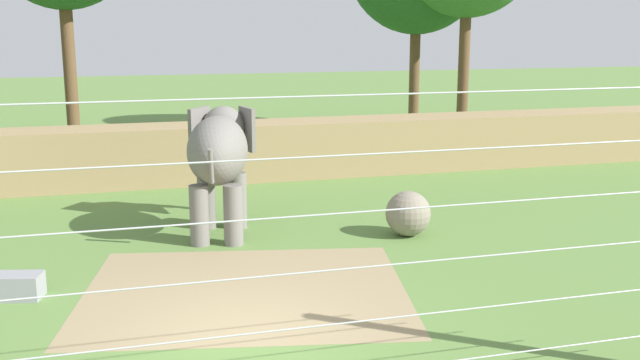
{
  "coord_description": "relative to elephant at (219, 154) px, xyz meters",
  "views": [
    {
      "loc": [
        -1.71,
        -10.46,
        4.73
      ],
      "look_at": [
        2.52,
        4.59,
        1.4
      ],
      "focal_mm": 41.39,
      "sensor_mm": 36.0,
      "label": 1
    }
  ],
  "objects": [
    {
      "name": "cable_fence",
      "position": [
        -0.53,
        -8.91,
        0.24
      ],
      "size": [
        12.85,
        0.24,
        4.14
      ],
      "color": "brown",
      "rests_on": "ground"
    },
    {
      "name": "embankment_wall",
      "position": [
        -0.53,
        5.89,
        -0.98
      ],
      "size": [
        36.0,
        1.8,
        1.73
      ],
      "primitive_type": "cube",
      "color": "#997F56",
      "rests_on": "ground"
    },
    {
      "name": "feed_trough",
      "position": [
        -4.31,
        -3.12,
        -1.63
      ],
      "size": [
        1.48,
        0.82,
        0.44
      ],
      "color": "gray",
      "rests_on": "ground"
    },
    {
      "name": "elephant",
      "position": [
        0.0,
        0.0,
        0.0
      ],
      "size": [
        1.96,
        3.69,
        2.79
      ],
      "color": "slate",
      "rests_on": "ground"
    },
    {
      "name": "enrichment_ball",
      "position": [
        4.05,
        -1.4,
        -1.33
      ],
      "size": [
        1.03,
        1.03,
        1.03
      ],
      "primitive_type": "sphere",
      "color": "gray",
      "rests_on": "ground"
    },
    {
      "name": "dirt_patch",
      "position": [
        -0.12,
        -3.9,
        -1.84
      ],
      "size": [
        6.6,
        5.83,
        0.01
      ],
      "primitive_type": "cube",
      "rotation": [
        0.0,
        0.0,
        -0.2
      ],
      "color": "#937F5B",
      "rests_on": "ground"
    },
    {
      "name": "ground_plane",
      "position": [
        -0.53,
        -5.94,
        -1.85
      ],
      "size": [
        120.0,
        120.0,
        0.0
      ],
      "primitive_type": "plane",
      "color": "#5B7F3D"
    }
  ]
}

